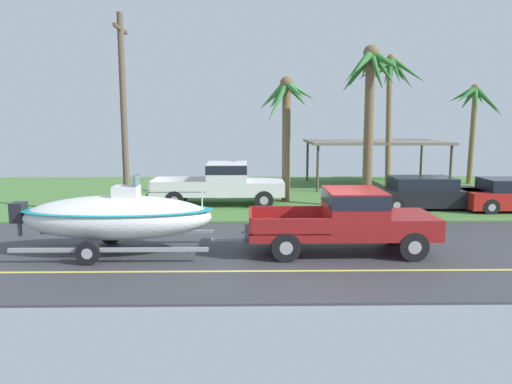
{
  "coord_description": "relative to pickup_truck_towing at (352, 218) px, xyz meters",
  "views": [
    {
      "loc": [
        -2.28,
        -13.78,
        3.83
      ],
      "look_at": [
        -2.02,
        1.12,
        1.59
      ],
      "focal_mm": 34.46,
      "sensor_mm": 36.0,
      "label": 1
    }
  ],
  "objects": [
    {
      "name": "palm_tree_far_left",
      "position": [
        4.21,
        11.46,
        4.61
      ],
      "size": [
        3.28,
        2.88,
        7.01
      ],
      "color": "brown",
      "rests_on": "ground"
    },
    {
      "name": "pickup_truck_towing",
      "position": [
        0.0,
        0.0,
        0.0
      ],
      "size": [
        5.48,
        2.06,
        1.82
      ],
      "color": "maroon",
      "rests_on": "ground"
    },
    {
      "name": "palm_tree_near_left",
      "position": [
        9.99,
        14.4,
        3.43
      ],
      "size": [
        3.16,
        3.08,
        5.77
      ],
      "color": "brown",
      "rests_on": "ground"
    },
    {
      "name": "palm_tree_mid",
      "position": [
        2.01,
        6.89,
        4.16
      ],
      "size": [
        2.63,
        3.29,
        6.81
      ],
      "color": "brown",
      "rests_on": "ground"
    },
    {
      "name": "palm_tree_near_right",
      "position": [
        -1.27,
        8.71,
        3.16
      ],
      "size": [
        2.71,
        2.7,
        5.69
      ],
      "color": "brown",
      "rests_on": "ground"
    },
    {
      "name": "utility_pole",
      "position": [
        -7.69,
        5.25,
        2.99
      ],
      "size": [
        0.24,
        1.8,
        7.71
      ],
      "color": "brown",
      "rests_on": "ground"
    },
    {
      "name": "boat_on_trailer",
      "position": [
        -6.7,
        0.0,
        0.05
      ],
      "size": [
        6.5,
        2.4,
        2.28
      ],
      "color": "gray",
      "rests_on": "ground"
    },
    {
      "name": "parked_sedan_far",
      "position": [
        4.56,
        6.72,
        -0.35
      ],
      "size": [
        4.56,
        1.93,
        1.38
      ],
      "color": "black",
      "rests_on": "ground"
    },
    {
      "name": "carport_awning",
      "position": [
        4.1,
        13.66,
        1.45
      ],
      "size": [
        7.43,
        4.88,
        2.59
      ],
      "color": "#4C4238",
      "rests_on": "ground"
    },
    {
      "name": "ground",
      "position": [
        -0.72,
        8.45,
        -1.03
      ],
      "size": [
        36.0,
        22.0,
        0.11
      ],
      "color": "#38383D"
    },
    {
      "name": "parked_pickup_background",
      "position": [
        -3.92,
        7.7,
        0.04
      ],
      "size": [
        5.98,
        2.12,
        1.9
      ],
      "color": "silver",
      "rests_on": "ground"
    }
  ]
}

